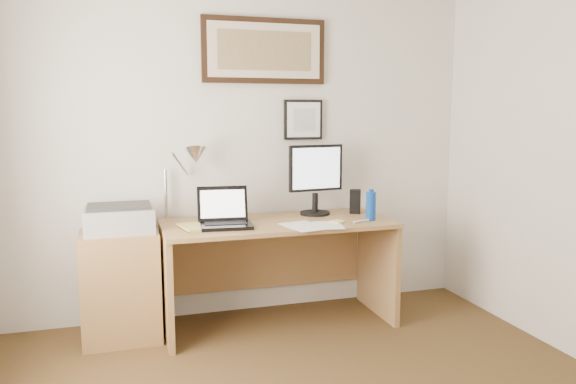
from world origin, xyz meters
name	(u,v)px	position (x,y,z in m)	size (l,w,h in m)	color
wall_back	(244,147)	(0.00, 2.00, 1.25)	(3.50, 0.02, 2.50)	silver
side_cabinet	(121,286)	(-0.92, 1.68, 0.36)	(0.50, 0.40, 0.73)	olive
water_bottle	(371,206)	(0.79, 1.48, 0.85)	(0.07, 0.07, 0.20)	#0C3FA7
bottle_cap	(371,191)	(0.79, 1.48, 0.96)	(0.04, 0.04, 0.02)	#0C3FA7
speaker	(355,201)	(0.79, 1.76, 0.84)	(0.08, 0.07, 0.18)	black
paper_sheet_a	(304,226)	(0.27, 1.42, 0.75)	(0.23, 0.32, 0.00)	white
paper_sheet_b	(328,225)	(0.44, 1.39, 0.75)	(0.19, 0.27, 0.00)	white
sticky_pad	(338,221)	(0.54, 1.47, 0.76)	(0.08, 0.08, 0.01)	#F8E375
marker_pen	(361,221)	(0.70, 1.43, 0.76)	(0.02, 0.02, 0.14)	silver
book	(182,228)	(-0.52, 1.54, 0.76)	(0.19, 0.27, 0.02)	#C5BB5C
desk	(275,251)	(0.15, 1.72, 0.51)	(1.60, 0.70, 0.75)	olive
laptop	(225,218)	(-0.23, 1.58, 0.81)	(0.36, 0.32, 0.26)	black
lcd_monitor	(316,176)	(0.49, 1.79, 1.04)	(0.42, 0.22, 0.52)	black
printer	(119,218)	(-0.91, 1.70, 0.82)	(0.44, 0.34, 0.18)	#9F9FA1
desk_lamp	(193,159)	(-0.41, 1.81, 1.19)	(0.29, 0.27, 0.53)	silver
picture_large	(264,51)	(0.15, 1.97, 1.95)	(0.92, 0.04, 0.47)	black
picture_small	(303,120)	(0.45, 1.97, 1.45)	(0.30, 0.03, 0.30)	black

